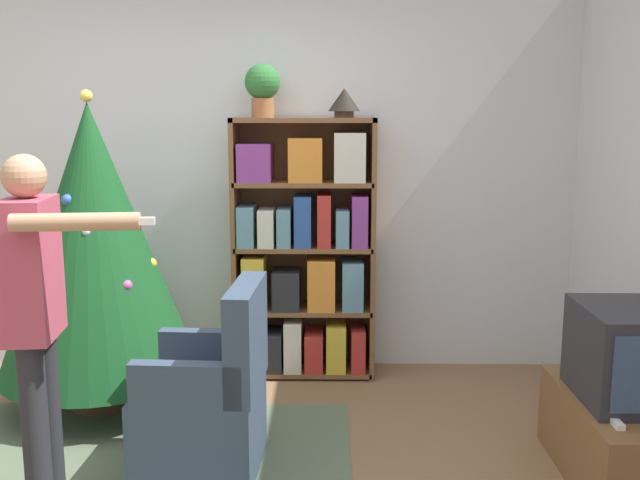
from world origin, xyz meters
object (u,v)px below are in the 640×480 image
Objects in this scene: armchair at (209,406)px; standing_person at (36,307)px; potted_plant at (262,87)px; christmas_tree at (94,241)px; bookshelf at (304,255)px; television at (627,354)px; table_lamp at (344,101)px.

armchair is 0.60× the size of standing_person.
potted_plant reaches higher than standing_person.
armchair is (0.76, -0.75, -0.66)m from christmas_tree.
television is at bearing -42.57° from bookshelf.
standing_person is (-1.05, -1.65, 0.11)m from bookshelf.
christmas_tree reaches higher than armchair.
television is 0.58× the size of armchair.
armchair reaches higher than television.
christmas_tree is 9.12× the size of table_lamp.
armchair is at bearing -44.79° from christmas_tree.
bookshelf is 1.30m from christmas_tree.
christmas_tree reaches higher than standing_person.
christmas_tree is 1.12m from standing_person.
television is 2.83m from christmas_tree.
christmas_tree is 1.25m from armchair.
bookshelf is 0.91× the size of christmas_tree.
bookshelf is at bearing -177.46° from table_lamp.
potted_plant reaches higher than christmas_tree.
bookshelf is 1.81× the size of armchair.
table_lamp is at bearing 131.91° from television.
television is 0.29× the size of christmas_tree.
potted_plant is at bearing 148.51° from standing_person.
armchair is at bearing 177.08° from television.
table_lamp is at bearing 21.24° from christmas_tree.
television is at bearing 89.92° from armchair.
armchair is 2.06m from table_lamp.
table_lamp is (1.42, 0.55, 0.79)m from christmas_tree.
standing_person reaches higher than television.
potted_plant is at bearing 31.13° from christmas_tree.
standing_person is at bearing -128.03° from table_lamp.
bookshelf is at bearing -2.58° from potted_plant.
christmas_tree is at bearing -155.11° from bookshelf.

